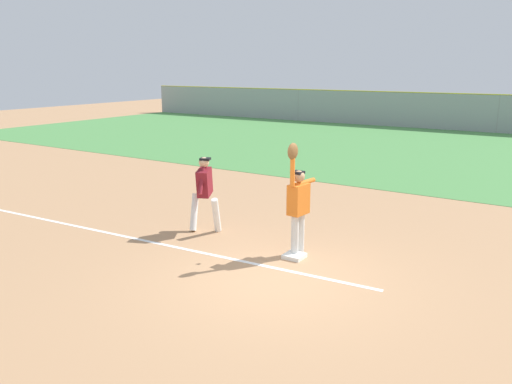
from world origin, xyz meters
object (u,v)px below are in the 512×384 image
runner (205,189)px  parked_car_tan (388,110)px  parked_car_red (461,114)px  first_base (294,256)px  baseball (293,152)px  fielder (298,201)px

runner → parked_car_tan: runner is taller
runner → parked_car_tan: size_ratio=0.39×
runner → parked_car_red: bearing=67.0°
runner → parked_car_red: runner is taller
first_base → parked_car_red: size_ratio=0.08×
parked_car_red → baseball: bearing=-90.0°
parked_car_tan → parked_car_red: same height
first_base → fielder: size_ratio=0.17×
baseball → first_base: bearing=-54.1°
runner → first_base: bearing=-31.4°
fielder → parked_car_tan: 28.23m
first_base → runner: (-2.51, 0.37, 0.96)m
first_base → parked_car_tan: parked_car_tan is taller
baseball → fielder: bearing=-42.3°
first_base → runner: 2.71m
parked_car_tan → runner: bearing=-79.5°
first_base → parked_car_tan: (-7.43, 27.40, 0.63)m
parked_car_tan → parked_car_red: size_ratio=0.97×
fielder → parked_car_red: size_ratio=0.50×
baseball → runner: bearing=-179.6°
first_base → parked_car_red: bearing=95.3°
runner → baseball: 2.46m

